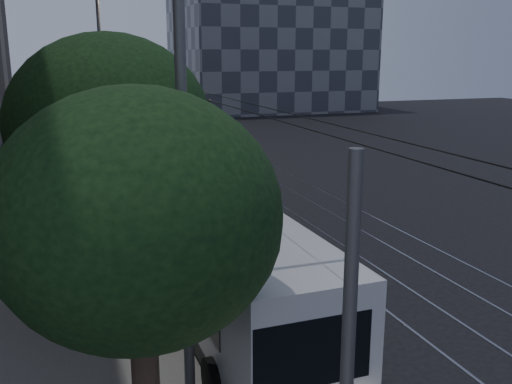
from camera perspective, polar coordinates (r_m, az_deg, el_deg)
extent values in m
plane|color=black|center=(17.83, 8.51, -9.03)|extent=(120.00, 120.00, 0.00)
cube|color=slate|center=(35.15, -18.38, 1.86)|extent=(5.00, 90.00, 0.15)
cube|color=gray|center=(36.09, -5.95, 2.67)|extent=(0.08, 90.00, 0.02)
cube|color=gray|center=(36.44, -3.75, 2.82)|extent=(0.08, 90.00, 0.02)
cube|color=gray|center=(36.88, -1.41, 2.97)|extent=(0.08, 90.00, 0.02)
cube|color=gray|center=(37.34, 0.70, 3.11)|extent=(0.08, 90.00, 0.02)
cylinder|color=black|center=(34.75, -12.95, 11.27)|extent=(0.02, 90.00, 0.02)
cylinder|color=black|center=(34.83, -11.78, 11.34)|extent=(0.02, 90.00, 0.02)
cylinder|color=#59595C|center=(24.92, -13.26, 4.44)|extent=(0.14, 0.14, 6.00)
cylinder|color=#59595C|center=(44.73, -16.14, 8.20)|extent=(0.14, 0.14, 6.00)
cylinder|color=#59595C|center=(64.66, -17.26, 9.64)|extent=(0.14, 0.14, 6.00)
cube|color=#343742|center=(74.32, 1.16, 17.62)|extent=(22.00, 18.00, 24.00)
cube|color=#BBBBBE|center=(14.97, -3.69, -6.36)|extent=(2.71, 11.65, 2.75)
cube|color=black|center=(15.43, -3.62, -10.67)|extent=(2.75, 11.69, 0.34)
cube|color=black|center=(15.37, -4.18, -5.36)|extent=(2.72, 9.23, 1.01)
cube|color=black|center=(9.91, 5.71, -15.72)|extent=(2.17, 0.13, 1.26)
cube|color=black|center=(20.29, -8.11, -0.46)|extent=(1.97, 0.12, 0.97)
cube|color=green|center=(9.51, 5.83, -11.15)|extent=(1.55, 0.09, 0.31)
cube|color=gray|center=(17.24, -6.38, 1.86)|extent=(2.11, 2.17, 0.48)
cylinder|color=#59595C|center=(17.98, -8.11, 5.72)|extent=(0.06, 4.38, 2.46)
cylinder|color=#59595C|center=(18.10, -6.30, 5.83)|extent=(0.06, 4.38, 2.46)
cylinder|color=black|center=(11.99, -4.26, -18.34)|extent=(0.29, 0.97, 0.97)
cylinder|color=black|center=(12.71, 6.52, -16.41)|extent=(0.29, 0.97, 0.97)
cylinder|color=black|center=(17.50, -9.68, -7.82)|extent=(0.29, 0.97, 0.97)
cylinder|color=black|center=(18.00, -2.19, -7.01)|extent=(0.29, 0.97, 0.97)
cylinder|color=black|center=(19.23, -10.63, -5.88)|extent=(0.29, 0.97, 0.97)
cylinder|color=black|center=(19.68, -3.79, -5.20)|extent=(0.29, 0.97, 0.97)
imported|color=#929499|center=(28.74, -9.13, 1.52)|extent=(3.30, 6.51, 1.76)
imported|color=#B1B0B5|center=(29.63, -9.20, 1.70)|extent=(2.73, 4.91, 1.58)
imported|color=white|center=(37.23, -11.12, 3.91)|extent=(2.62, 5.07, 1.41)
imported|color=silver|center=(43.09, -14.41, 5.11)|extent=(2.50, 4.84, 1.52)
imported|color=silver|center=(47.68, -14.61, 5.77)|extent=(2.80, 4.19, 1.33)
ellipsoid|color=black|center=(8.59, -11.76, -2.53)|extent=(4.33, 4.33, 3.90)
cylinder|color=#32241B|center=(16.59, -13.70, -5.60)|extent=(0.44, 0.44, 2.94)
ellipsoid|color=black|center=(15.81, -14.41, 6.48)|extent=(5.42, 5.42, 4.87)
cylinder|color=#32241B|center=(23.55, -15.48, -0.58)|extent=(0.44, 0.44, 2.49)
ellipsoid|color=black|center=(23.00, -16.00, 7.37)|extent=(5.44, 5.44, 4.90)
cylinder|color=#32241B|center=(36.73, -17.05, 4.61)|extent=(0.44, 0.44, 2.90)
ellipsoid|color=black|center=(36.38, -17.43, 10.01)|extent=(5.37, 5.37, 4.83)
cylinder|color=#32241B|center=(39.54, -17.94, 4.72)|extent=(0.44, 0.44, 2.30)
ellipsoid|color=black|center=(39.21, -18.28, 9.33)|extent=(5.47, 5.47, 4.92)
cylinder|color=#32241B|center=(52.96, -17.87, 6.95)|extent=(0.44, 0.44, 2.53)
ellipsoid|color=black|center=(52.74, -18.09, 9.98)|extent=(4.11, 4.11, 3.70)
cylinder|color=#59595C|center=(10.04, -7.27, 2.83)|extent=(0.20, 0.20, 9.93)
cylinder|color=#59595C|center=(34.25, -15.16, 11.24)|extent=(0.20, 0.20, 11.35)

